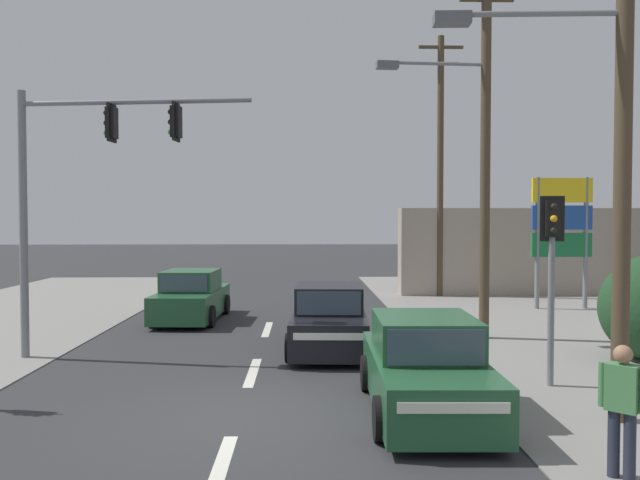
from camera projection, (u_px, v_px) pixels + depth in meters
name	position (u px, v px, depth m)	size (l,w,h in m)	color
ground_plane	(237.00, 419.00, 9.75)	(140.00, 140.00, 0.00)	#303033
lane_dash_near	(220.00, 470.00, 7.75)	(0.20, 2.40, 0.01)	silver
lane_dash_mid	(253.00, 372.00, 12.75)	(0.20, 2.40, 0.01)	silver
lane_dash_far	(267.00, 329.00, 17.74)	(0.20, 2.40, 0.01)	silver
utility_pole_foreground_right	(614.00, 116.00, 9.46)	(3.78, 0.43, 8.67)	#4C3D2B
utility_pole_midground_right	(481.00, 135.00, 16.17)	(3.78, 0.47, 9.91)	#4C3D2B
utility_pole_background_right	(440.00, 161.00, 25.27)	(1.80, 0.26, 10.54)	#4C3D2B
traffic_signal_mast	(78.00, 173.00, 13.80)	(5.26, 0.77, 6.00)	slate
pedestal_signal_right_kerb	(552.00, 258.00, 11.54)	(0.44, 0.30, 3.56)	slate
shopping_plaza_sign	(562.00, 224.00, 21.67)	(2.10, 0.16, 4.60)	slate
shopfront_wall_far	(543.00, 252.00, 25.95)	(12.00, 1.00, 3.60)	#A39384
sedan_crossing_left	(329.00, 321.00, 14.91)	(2.05, 4.31, 1.56)	black
sedan_oncoming_mid	(192.00, 298.00, 19.33)	(2.03, 4.30, 1.56)	#235633
sedan_receding_far	(425.00, 369.00, 10.07)	(1.97, 4.28, 1.56)	#235633
pedestrian_at_kerb	(622.00, 404.00, 7.42)	(0.43, 0.42, 1.63)	#232838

